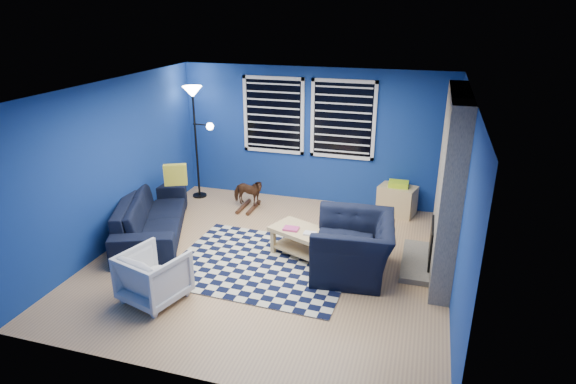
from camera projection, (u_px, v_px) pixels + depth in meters
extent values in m
plane|color=tan|center=(271.00, 260.00, 7.07)|extent=(5.00, 5.00, 0.00)
plane|color=white|center=(268.00, 89.00, 6.16)|extent=(5.00, 5.00, 0.00)
plane|color=navy|center=(313.00, 136.00, 8.85)|extent=(5.00, 0.00, 5.00)
plane|color=navy|center=(113.00, 164.00, 7.28)|extent=(0.00, 5.00, 5.00)
plane|color=navy|center=(461.00, 200.00, 5.95)|extent=(0.00, 5.00, 5.00)
cube|color=gray|center=(449.00, 185.00, 6.43)|extent=(0.26, 2.00, 2.50)
cube|color=black|center=(431.00, 244.00, 6.79)|extent=(0.04, 0.70, 0.60)
cube|color=gray|center=(420.00, 262.00, 6.94)|extent=(0.50, 1.20, 0.08)
cube|color=black|center=(274.00, 115.00, 8.90)|extent=(1.05, 0.02, 1.30)
cube|color=white|center=(273.00, 78.00, 8.65)|extent=(1.17, 0.05, 0.06)
cube|color=white|center=(274.00, 151.00, 9.14)|extent=(1.17, 0.05, 0.06)
cube|color=black|center=(343.00, 120.00, 8.56)|extent=(1.05, 0.02, 1.30)
cube|color=white|center=(345.00, 81.00, 8.30)|extent=(1.17, 0.05, 0.06)
cube|color=white|center=(341.00, 156.00, 8.80)|extent=(1.17, 0.05, 0.06)
cube|color=black|center=(454.00, 146.00, 7.70)|extent=(0.06, 1.00, 0.58)
cube|color=black|center=(452.00, 146.00, 7.71)|extent=(0.01, 0.92, 0.50)
cube|color=black|center=(262.00, 264.00, 6.95)|extent=(2.58, 2.10, 0.02)
imported|color=black|center=(152.00, 215.00, 7.74)|extent=(2.50, 1.75, 0.68)
imported|color=black|center=(353.00, 246.00, 6.62)|extent=(1.33, 1.19, 0.80)
imported|color=gray|center=(154.00, 276.00, 6.02)|extent=(0.89, 0.90, 0.66)
imported|color=#472417|center=(248.00, 192.00, 8.74)|extent=(0.29, 0.61, 0.51)
cube|color=#D7B379|center=(302.00, 231.00, 7.05)|extent=(1.04, 0.84, 0.06)
cube|color=#D7B379|center=(302.00, 248.00, 7.15)|extent=(0.94, 0.73, 0.03)
cube|color=#C0367A|center=(291.00, 229.00, 7.03)|extent=(0.26, 0.23, 0.03)
cube|color=silver|center=(310.00, 233.00, 6.88)|extent=(0.22, 0.19, 0.03)
cube|color=#D7B379|center=(273.00, 247.00, 7.04)|extent=(0.08, 0.08, 0.36)
cube|color=#D7B379|center=(324.00, 254.00, 6.84)|extent=(0.08, 0.08, 0.36)
cube|color=#D7B379|center=(281.00, 235.00, 7.41)|extent=(0.08, 0.08, 0.36)
cube|color=#D7B379|center=(330.00, 242.00, 7.20)|extent=(0.08, 0.08, 0.36)
cube|color=#D7B379|center=(397.00, 200.00, 8.55)|extent=(0.72, 0.57, 0.52)
cube|color=black|center=(397.00, 200.00, 8.55)|extent=(0.62, 0.51, 0.42)
cube|color=#BFEC1B|center=(398.00, 184.00, 8.44)|extent=(0.40, 0.34, 0.09)
cylinder|color=black|center=(200.00, 195.00, 9.44)|extent=(0.27, 0.27, 0.03)
cylinder|color=black|center=(196.00, 147.00, 9.08)|extent=(0.04, 0.04, 1.99)
cone|color=white|center=(192.00, 92.00, 8.71)|extent=(0.36, 0.36, 0.20)
sphere|color=white|center=(210.00, 126.00, 8.79)|extent=(0.13, 0.13, 0.13)
cube|color=gold|center=(175.00, 175.00, 8.02)|extent=(0.39, 0.26, 0.36)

